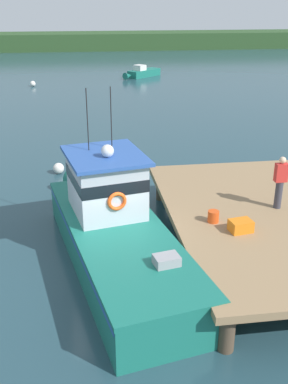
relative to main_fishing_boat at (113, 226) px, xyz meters
The scene contains 10 objects.
ground_plane 1.02m from the main_fishing_boat, 118.95° to the right, with size 200.00×200.00×0.00m, color #23424C.
dock 4.72m from the main_fishing_boat, ahead, with size 6.00×9.00×1.20m.
main_fishing_boat is the anchor object (origin of this frame).
crate_single_by_cleat 3.63m from the main_fishing_boat, 18.95° to the right, with size 0.60×0.44×0.33m, color orange.
bait_bucket 2.90m from the main_fishing_boat, 10.41° to the right, with size 0.32×0.32×0.34m, color #E04C19.
deckhand_by_the_boat 5.14m from the main_fishing_boat, ahead, with size 0.36×0.22×1.63m.
moored_boat_near_channel 34.00m from the main_fishing_boat, 80.87° to the left, with size 4.09×3.76×1.18m.
mooring_buoy_outer 7.57m from the main_fishing_boat, 104.24° to the left, with size 0.48×0.48×0.48m, color silver.
mooring_buoy_inshore 30.02m from the main_fishing_boat, 99.25° to the left, with size 0.47×0.47×0.47m, color silver.
far_shoreline 61.84m from the main_fishing_boat, 90.08° to the left, with size 120.00×8.00×2.40m, color #284723.
Camera 1 is at (-0.64, -11.57, 7.05)m, focal length 42.46 mm.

